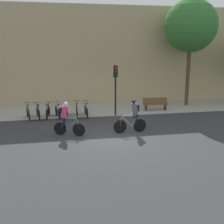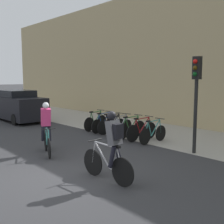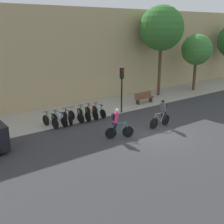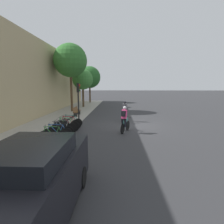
{
  "view_description": "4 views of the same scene",
  "coord_description": "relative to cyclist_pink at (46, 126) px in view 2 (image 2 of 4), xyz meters",
  "views": [
    {
      "loc": [
        -2.64,
        -13.21,
        4.48
      ],
      "look_at": [
        0.32,
        1.95,
        0.88
      ],
      "focal_mm": 45.0,
      "sensor_mm": 36.0,
      "label": 1
    },
    {
      "loc": [
        6.27,
        -3.75,
        2.61
      ],
      "look_at": [
        -0.7,
        2.48,
        1.46
      ],
      "focal_mm": 45.0,
      "sensor_mm": 36.0,
      "label": 2
    },
    {
      "loc": [
        -11.43,
        -11.0,
        6.17
      ],
      "look_at": [
        -1.62,
        2.23,
        1.12
      ],
      "focal_mm": 45.0,
      "sensor_mm": 36.0,
      "label": 3
    },
    {
      "loc": [
        -13.63,
        1.29,
        3.11
      ],
      "look_at": [
        -2.03,
        1.72,
        1.35
      ],
      "focal_mm": 28.0,
      "sensor_mm": 36.0,
      "label": 4
    }
  ],
  "objects": [
    {
      "name": "parked_car",
      "position": [
        -7.7,
        2.36,
        -0.05
      ],
      "size": [
        4.3,
        1.84,
        1.85
      ],
      "color": "black",
      "rests_on": "ground"
    },
    {
      "name": "ground",
      "position": [
        2.29,
        -0.88,
        -0.95
      ],
      "size": [
        200.0,
        200.0,
        0.0
      ],
      "primitive_type": "plane",
      "color": "#333335"
    },
    {
      "name": "parked_bike_6",
      "position": [
        1.44,
        3.95,
        -0.55
      ],
      "size": [
        0.46,
        1.66,
        0.96
      ],
      "color": "black",
      "rests_on": "ground"
    },
    {
      "name": "parked_bike_3",
      "position": [
        -0.41,
        3.95,
        -0.54
      ],
      "size": [
        0.47,
        1.62,
        0.97
      ],
      "color": "black",
      "rests_on": "ground"
    },
    {
      "name": "cyclist_pink",
      "position": [
        0.0,
        0.0,
        0.0
      ],
      "size": [
        1.58,
        0.72,
        1.78
      ],
      "color": "black",
      "rests_on": "ground"
    },
    {
      "name": "parked_bike_0",
      "position": [
        -2.26,
        3.95,
        -0.54
      ],
      "size": [
        0.49,
        1.66,
        0.98
      ],
      "color": "black",
      "rests_on": "ground"
    },
    {
      "name": "kerb_strip",
      "position": [
        2.29,
        5.87,
        -0.94
      ],
      "size": [
        44.0,
        4.5,
        0.01
      ],
      "primitive_type": "cube",
      "color": "#A39E93",
      "rests_on": "ground"
    },
    {
      "name": "cyclist_grey",
      "position": [
        3.53,
        -0.14,
        -0.0
      ],
      "size": [
        1.82,
        0.46,
        1.8
      ],
      "color": "black",
      "rests_on": "ground"
    },
    {
      "name": "parked_bike_4",
      "position": [
        0.2,
        3.95,
        -0.53
      ],
      "size": [
        0.46,
        1.77,
        0.99
      ],
      "color": "black",
      "rests_on": "ground"
    },
    {
      "name": "parked_bike_2",
      "position": [
        -1.03,
        3.95,
        -0.55
      ],
      "size": [
        0.46,
        1.64,
        0.97
      ],
      "color": "black",
      "rests_on": "ground"
    },
    {
      "name": "parked_bike_5",
      "position": [
        0.82,
        3.95,
        -0.53
      ],
      "size": [
        0.46,
        1.77,
        0.99
      ],
      "color": "black",
      "rests_on": "ground"
    },
    {
      "name": "parked_bike_1",
      "position": [
        -1.65,
        3.95,
        -0.54
      ],
      "size": [
        0.48,
        1.7,
        0.97
      ],
      "color": "black",
      "rests_on": "ground"
    },
    {
      "name": "traffic_light_pole",
      "position": [
        3.38,
        3.81,
        1.36
      ],
      "size": [
        0.26,
        0.3,
        3.31
      ],
      "color": "black",
      "rests_on": "ground"
    }
  ]
}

